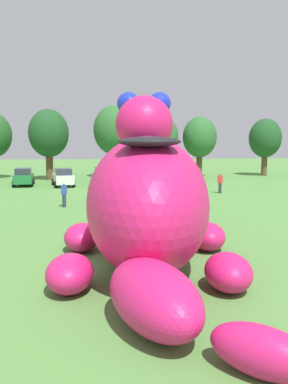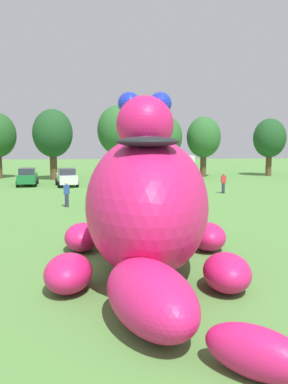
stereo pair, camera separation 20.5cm
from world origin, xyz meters
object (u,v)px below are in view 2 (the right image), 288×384
object	(u,v)px
car_green	(27,177)
spectator_far_side	(171,181)
giant_inflatable_creature	(147,201)
spectator_wandering	(67,194)
box_truck	(176,168)
car_white	(67,177)
spectator_by_cars	(223,183)
car_silver	(107,176)

from	to	relation	value
car_green	spectator_far_side	xyz separation A→B (m)	(13.47, -4.79, -0.01)
giant_inflatable_creature	spectator_wandering	size ratio (longest dim) A/B	7.51
box_truck	spectator_wandering	world-z (taller)	box_truck
car_green	box_truck	bearing A→B (deg)	1.40
spectator_far_side	car_white	bearing A→B (deg)	157.32
giant_inflatable_creature	car_green	world-z (taller)	giant_inflatable_creature
car_green	spectator_wandering	distance (m)	14.32
car_green	spectator_far_side	size ratio (longest dim) A/B	2.50
car_green	car_white	world-z (taller)	same
box_truck	giant_inflatable_creature	bearing A→B (deg)	-101.30
giant_inflatable_creature	spectator_far_side	size ratio (longest dim) A/B	7.51
spectator_wandering	car_white	bearing A→B (deg)	95.87
giant_inflatable_creature	spectator_by_cars	world-z (taller)	giant_inflatable_creature
car_green	car_white	xyz separation A→B (m)	(3.89, -0.79, 0.00)
car_white	spectator_far_side	bearing A→B (deg)	-22.68
giant_inflatable_creature	box_truck	distance (m)	27.71
giant_inflatable_creature	spectator_far_side	bearing A→B (deg)	79.42
car_green	car_silver	xyz separation A→B (m)	(7.79, 0.07, 0.00)
spectator_by_cars	spectator_far_side	bearing A→B (deg)	147.59
giant_inflatable_creature	spectator_by_cars	bearing A→B (deg)	67.09
box_truck	spectator_by_cars	xyz separation A→B (m)	(2.78, -7.75, -0.75)
car_silver	spectator_by_cars	bearing A→B (deg)	-37.36
spectator_wandering	giant_inflatable_creature	bearing A→B (deg)	-72.75
car_silver	spectator_far_side	world-z (taller)	car_silver
spectator_wandering	spectator_far_side	world-z (taller)	same
giant_inflatable_creature	car_white	bearing A→B (deg)	101.87
car_green	box_truck	xyz separation A→B (m)	(14.78, 0.36, 0.74)
giant_inflatable_creature	car_green	size ratio (longest dim) A/B	3.01
car_white	car_silver	size ratio (longest dim) A/B	1.01
giant_inflatable_creature	car_silver	world-z (taller)	giant_inflatable_creature
car_green	car_silver	size ratio (longest dim) A/B	0.99
car_white	spectator_by_cars	world-z (taller)	car_white
box_truck	car_silver	bearing A→B (deg)	-177.62
spectator_far_side	car_silver	bearing A→B (deg)	139.44
spectator_by_cars	spectator_wandering	distance (m)	13.73
spectator_wandering	spectator_far_side	distance (m)	11.91
spectator_by_cars	car_silver	bearing A→B (deg)	142.64
car_green	giant_inflatable_creature	bearing A→B (deg)	-70.75
car_green	spectator_by_cars	distance (m)	19.05
car_silver	spectator_by_cars	distance (m)	12.30
giant_inflatable_creature	spectator_wandering	xyz separation A→B (m)	(-4.18, 13.45, -1.53)
car_silver	spectator_by_cars	world-z (taller)	car_silver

